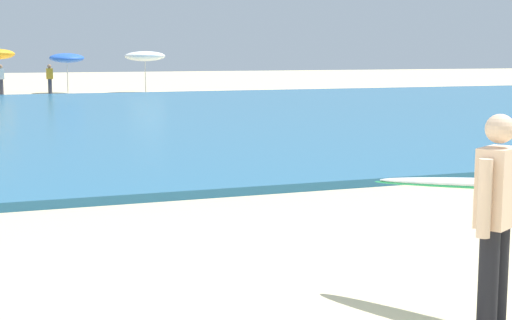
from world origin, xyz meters
TOP-DOWN VIEW (x-y plane):
  - sea at (0.00, 20.35)m, footprint 120.00×28.00m
  - surfer_with_board at (2.23, 0.36)m, footprint 1.61×2.50m
  - beach_umbrella_4 at (2.99, 37.36)m, footprint 1.83×1.86m
  - beach_umbrella_5 at (7.05, 36.53)m, footprint 2.20×2.21m
  - beachgoer_near_row_mid at (-0.46, 35.48)m, footprint 0.32×0.20m
  - beachgoer_near_row_right at (1.86, 35.04)m, footprint 0.32×0.20m

SIDE VIEW (x-z plane):
  - sea at x=0.00m, z-range 0.00..0.14m
  - beachgoer_near_row_mid at x=-0.46m, z-range 0.05..1.63m
  - beachgoer_near_row_right at x=1.86m, z-range 0.05..1.63m
  - surfer_with_board at x=2.23m, z-range 0.17..1.90m
  - beach_umbrella_4 at x=2.99m, z-range 0.78..2.96m
  - beach_umbrella_5 at x=7.05m, z-range 0.83..3.09m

